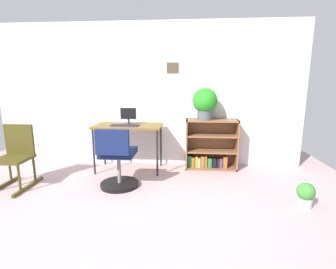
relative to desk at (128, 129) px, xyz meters
name	(u,v)px	position (x,y,z in m)	size (l,w,h in m)	color
ground_plane	(110,231)	(0.21, -1.74, -0.68)	(6.24, 6.24, 0.00)	#AE9093
wall_back	(146,95)	(0.21, 0.41, 0.50)	(5.20, 0.12, 2.36)	silver
desk	(128,129)	(0.00, 0.00, 0.00)	(1.06, 0.57, 0.74)	brown
monitor	(128,116)	(0.00, 0.06, 0.20)	(0.25, 0.15, 0.26)	#262628
keyboard	(125,125)	(-0.03, -0.09, 0.07)	(0.43, 0.14, 0.02)	#2A1A36
office_chair	(117,162)	(0.02, -0.73, -0.32)	(0.52, 0.55, 0.83)	black
rocking_chair	(16,156)	(-1.36, -0.77, -0.25)	(0.42, 0.64, 0.84)	#413A13
bookshelf_low	(210,147)	(1.31, 0.22, -0.32)	(0.83, 0.30, 0.81)	brown
potted_plant_on_shelf	(205,102)	(1.20, 0.16, 0.41)	(0.39, 0.39, 0.50)	#474C51
potted_plant_floor	(306,194)	(2.28, -1.08, -0.52)	(0.20, 0.20, 0.29)	#B7B2A8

